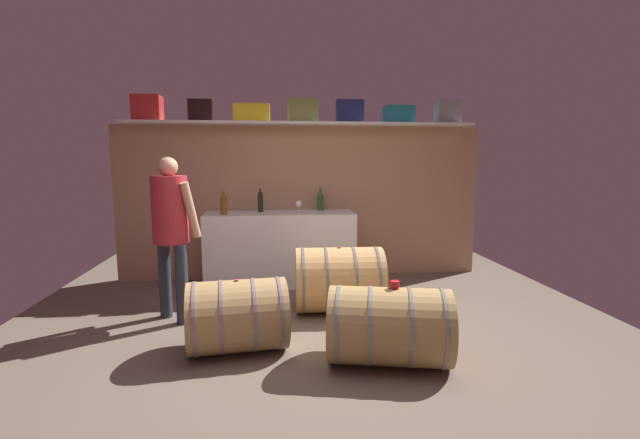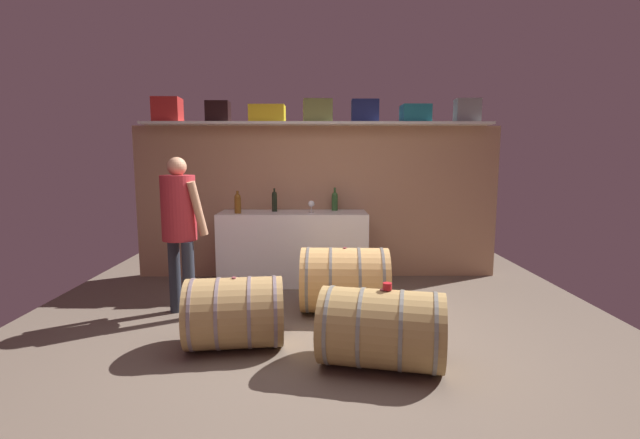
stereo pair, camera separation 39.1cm
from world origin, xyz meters
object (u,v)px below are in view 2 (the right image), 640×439
at_px(wine_barrel_near, 382,329).
at_px(toolcase_olive, 318,111).
at_px(toolcase_yellow, 267,114).
at_px(wine_barrel_far, 235,313).
at_px(wine_barrel_flank, 345,280).
at_px(tasting_cup, 387,286).
at_px(toolcase_navy, 365,111).
at_px(wine_bottle_dark, 275,201).
at_px(toolcase_red, 167,110).
at_px(wine_glass, 311,204).
at_px(winemaker_pouring, 180,220).
at_px(wine_bottle_amber, 238,203).
at_px(wine_bottle_green, 335,201).
at_px(toolcase_teal, 415,114).
at_px(work_cabinet, 293,248).
at_px(toolcase_grey, 467,111).
at_px(toolcase_black, 218,112).

bearing_deg(wine_barrel_near, toolcase_olive, 113.08).
bearing_deg(toolcase_yellow, wine_barrel_far, -90.89).
distance_m(wine_barrel_flank, tasting_cup, 1.27).
xyz_separation_m(toolcase_navy, wine_bottle_dark, (-1.14, -0.13, -1.12)).
bearing_deg(toolcase_red, wine_glass, -9.96).
bearing_deg(tasting_cup, winemaker_pouring, 148.49).
height_order(wine_barrel_far, wine_barrel_flank, wine_barrel_flank).
bearing_deg(wine_bottle_dark, toolcase_navy, 6.76).
height_order(wine_bottle_amber, wine_glass, wine_bottle_amber).
relative_size(wine_bottle_dark, wine_glass, 1.95).
bearing_deg(toolcase_navy, wine_bottle_green, -175.13).
relative_size(toolcase_teal, wine_barrel_near, 0.34).
bearing_deg(wine_barrel_near, winemaker_pouring, 160.48).
relative_size(work_cabinet, wine_bottle_green, 6.23).
distance_m(work_cabinet, wine_bottle_dark, 0.64).
xyz_separation_m(toolcase_red, wine_barrel_flank, (2.15, -1.30, -1.83)).
height_order(wine_bottle_dark, tasting_cup, wine_bottle_dark).
distance_m(toolcase_red, wine_bottle_green, 2.39).
bearing_deg(toolcase_red, tasting_cup, -48.17).
distance_m(toolcase_grey, winemaker_pouring, 3.72).
bearing_deg(tasting_cup, work_cabinet, 109.42).
bearing_deg(toolcase_red, work_cabinet, -9.12).
height_order(toolcase_navy, wine_barrel_far, toolcase_navy).
bearing_deg(wine_bottle_dark, toolcase_black, 169.15).
relative_size(toolcase_yellow, wine_glass, 2.93).
xyz_separation_m(toolcase_red, toolcase_navy, (2.47, 0.00, -0.01)).
bearing_deg(wine_glass, wine_barrel_far, -108.21).
height_order(toolcase_navy, wine_bottle_green, toolcase_navy).
height_order(toolcase_olive, wine_glass, toolcase_olive).
bearing_deg(toolcase_red, wine_bottle_dark, -7.43).
distance_m(work_cabinet, wine_bottle_amber, 0.89).
bearing_deg(toolcase_grey, wine_bottle_dark, -174.86).
xyz_separation_m(work_cabinet, wine_barrel_near, (0.78, -2.31, -0.15)).
xyz_separation_m(toolcase_grey, tasting_cup, (-1.38, -2.51, -1.53)).
height_order(toolcase_black, toolcase_grey, toolcase_grey).
relative_size(toolcase_olive, wine_barrel_far, 0.41).
xyz_separation_m(wine_bottle_dark, wine_barrel_far, (-0.16, -2.01, -0.74)).
height_order(toolcase_olive, work_cabinet, toolcase_olive).
bearing_deg(toolcase_yellow, toolcase_black, -179.06).
height_order(toolcase_grey, winemaker_pouring, toolcase_grey).
bearing_deg(wine_barrel_flank, wine_bottle_dark, 127.47).
xyz_separation_m(toolcase_yellow, toolcase_grey, (2.51, 0.00, 0.04)).
relative_size(toolcase_black, work_cabinet, 0.16).
relative_size(toolcase_black, toolcase_grey, 0.95).
bearing_deg(wine_bottle_dark, wine_barrel_near, -66.92).
relative_size(toolcase_olive, toolcase_navy, 1.05).
bearing_deg(toolcase_red, wine_bottle_green, -2.39).
bearing_deg(toolcase_grey, wine_barrel_far, -138.29).
height_order(toolcase_grey, work_cabinet, toolcase_grey).
xyz_separation_m(toolcase_olive, wine_bottle_amber, (-0.97, -0.33, -1.13)).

